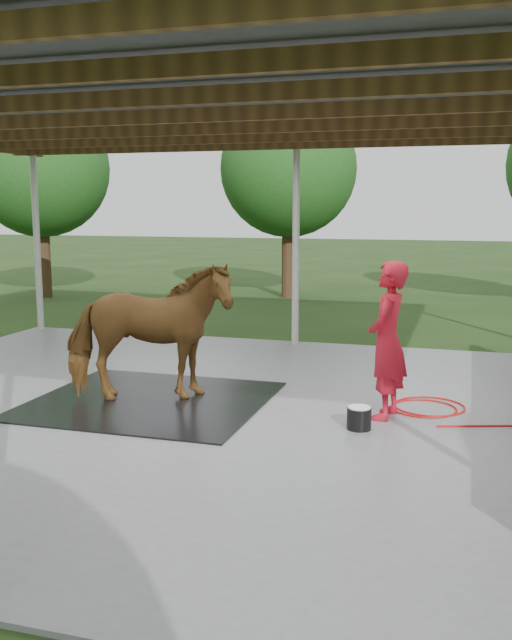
# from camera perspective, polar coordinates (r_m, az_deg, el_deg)

# --- Properties ---
(ground) EXTENTS (100.00, 100.00, 0.00)m
(ground) POSITION_cam_1_polar(r_m,az_deg,el_deg) (9.58, -3.56, -7.43)
(ground) COLOR #1E3814
(concrete_slab) EXTENTS (12.00, 10.00, 0.05)m
(concrete_slab) POSITION_cam_1_polar(r_m,az_deg,el_deg) (9.58, -3.56, -7.28)
(concrete_slab) COLOR slate
(concrete_slab) RESTS_ON ground
(pavilion_structure) EXTENTS (12.60, 10.60, 4.05)m
(pavilion_structure) POSITION_cam_1_polar(r_m,az_deg,el_deg) (9.27, -3.81, 16.78)
(pavilion_structure) COLOR beige
(pavilion_structure) RESTS_ON ground
(tree_belt) EXTENTS (28.00, 28.00, 5.80)m
(tree_belt) POSITION_cam_1_polar(r_m,az_deg,el_deg) (10.00, -0.26, 15.21)
(tree_belt) COLOR #382314
(tree_belt) RESTS_ON ground
(rubber_mat) EXTENTS (3.14, 2.94, 0.02)m
(rubber_mat) POSITION_cam_1_polar(r_m,az_deg,el_deg) (10.03, -8.46, -6.38)
(rubber_mat) COLOR black
(rubber_mat) RESTS_ON concrete_slab
(horse) EXTENTS (2.48, 1.85, 1.91)m
(horse) POSITION_cam_1_polar(r_m,az_deg,el_deg) (9.82, -8.59, -0.95)
(horse) COLOR brown
(horse) RESTS_ON rubber_mat
(handler) EXTENTS (0.57, 0.79, 2.00)m
(handler) POSITION_cam_1_polar(r_m,az_deg,el_deg) (9.12, 10.47, -1.61)
(handler) COLOR red
(handler) RESTS_ON concrete_slab
(wash_bucket) EXTENTS (0.30, 0.30, 0.28)m
(wash_bucket) POSITION_cam_1_polar(r_m,az_deg,el_deg) (8.79, 8.25, -7.73)
(wash_bucket) COLOR black
(wash_bucket) RESTS_ON concrete_slab
(hose_coil) EXTENTS (1.85, 1.37, 0.02)m
(hose_coil) POSITION_cam_1_polar(r_m,az_deg,el_deg) (9.87, 13.59, -6.81)
(hose_coil) COLOR red
(hose_coil) RESTS_ON concrete_slab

